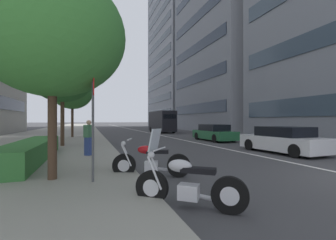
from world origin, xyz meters
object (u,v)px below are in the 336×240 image
object	(u,v)px
street_tree_near_plaza_corner	(52,36)
street_tree_by_lamp_post	(72,93)
motorcycle_nearest_camera	(151,162)
delivery_van_ahead	(162,121)
car_mid_block_traffic	(214,133)
car_following_behind	(283,140)
street_lamp_with_banners	(97,71)
street_tree_mid_sidewalk	(62,76)
parking_sign_by_curb	(93,119)
motorcycle_far_end_row	(187,185)
pedestrian_on_plaza	(89,138)

from	to	relation	value
street_tree_near_plaza_corner	street_tree_by_lamp_post	distance (m)	16.12
motorcycle_nearest_camera	delivery_van_ahead	distance (m)	24.79
car_mid_block_traffic	delivery_van_ahead	world-z (taller)	delivery_van_ahead
car_following_behind	street_lamp_with_banners	size ratio (longest dim) A/B	0.47
car_following_behind	street_tree_mid_sidewalk	bearing A→B (deg)	59.30
delivery_van_ahead	street_tree_by_lamp_post	bearing A→B (deg)	122.27
street_lamp_with_banners	street_tree_mid_sidewalk	bearing A→B (deg)	153.32
delivery_van_ahead	street_tree_by_lamp_post	xyz separation A→B (m)	(-7.40, 10.88, 2.65)
motorcycle_nearest_camera	car_mid_block_traffic	xyz separation A→B (m)	(10.01, -7.95, 0.20)
street_tree_near_plaza_corner	car_mid_block_traffic	bearing A→B (deg)	-46.51
car_mid_block_traffic	street_lamp_with_banners	bearing A→B (deg)	73.93
car_mid_block_traffic	parking_sign_by_curb	distance (m)	14.30
motorcycle_nearest_camera	parking_sign_by_curb	size ratio (longest dim) A/B	0.85
motorcycle_far_end_row	pedestrian_on_plaza	size ratio (longest dim) A/B	1.17
street_tree_near_plaza_corner	delivery_van_ahead	bearing A→B (deg)	-23.72
car_mid_block_traffic	street_tree_near_plaza_corner	distance (m)	14.87
car_following_behind	car_mid_block_traffic	size ratio (longest dim) A/B	0.99
street_lamp_with_banners	parking_sign_by_curb	bearing A→B (deg)	177.88
car_following_behind	street_tree_near_plaza_corner	distance (m)	11.04
delivery_van_ahead	parking_sign_by_curb	bearing A→B (deg)	156.83
motorcycle_nearest_camera	parking_sign_by_curb	xyz separation A→B (m)	(-0.57, 1.60, 1.26)
street_lamp_with_banners	motorcycle_far_end_row	bearing A→B (deg)	-175.60
street_tree_mid_sidewalk	street_tree_by_lamp_post	bearing A→B (deg)	-0.39
pedestrian_on_plaza	car_following_behind	bearing A→B (deg)	29.70
car_following_behind	pedestrian_on_plaza	distance (m)	9.46
car_mid_block_traffic	street_lamp_with_banners	xyz separation A→B (m)	(2.50, 9.07, 4.93)
parking_sign_by_curb	street_tree_by_lamp_post	world-z (taller)	street_tree_by_lamp_post
motorcycle_nearest_camera	parking_sign_by_curb	bearing A→B (deg)	39.43
parking_sign_by_curb	pedestrian_on_plaza	bearing A→B (deg)	1.27
street_lamp_with_banners	motorcycle_nearest_camera	bearing A→B (deg)	-174.89
street_tree_by_lamp_post	street_tree_near_plaza_corner	bearing A→B (deg)	-178.04
car_following_behind	pedestrian_on_plaza	world-z (taller)	pedestrian_on_plaza
street_tree_mid_sidewalk	street_lamp_with_banners	bearing A→B (deg)	-26.68
motorcycle_far_end_row	street_tree_near_plaza_corner	world-z (taller)	street_tree_near_plaza_corner
motorcycle_far_end_row	car_mid_block_traffic	size ratio (longest dim) A/B	0.40
delivery_van_ahead	parking_sign_by_curb	xyz separation A→B (m)	(-24.09, 9.35, 0.16)
delivery_van_ahead	street_tree_mid_sidewalk	xyz separation A→B (m)	(-15.13, 10.93, 2.74)
pedestrian_on_plaza	street_lamp_with_banners	bearing A→B (deg)	123.99
street_tree_mid_sidewalk	delivery_van_ahead	bearing A→B (deg)	-35.85
street_tree_near_plaza_corner	street_tree_by_lamp_post	size ratio (longest dim) A/B	0.94
car_mid_block_traffic	motorcycle_far_end_row	bearing A→B (deg)	147.07
car_mid_block_traffic	parking_sign_by_curb	bearing A→B (deg)	137.24
motorcycle_nearest_camera	street_tree_mid_sidewalk	distance (m)	9.77
motorcycle_nearest_camera	street_tree_mid_sidewalk	size ratio (longest dim) A/B	0.38
street_lamp_with_banners	street_tree_mid_sidewalk	world-z (taller)	street_lamp_with_banners
car_following_behind	street_lamp_with_banners	world-z (taller)	street_lamp_with_banners
parking_sign_by_curb	street_tree_near_plaza_corner	distance (m)	2.41
motorcycle_nearest_camera	car_following_behind	distance (m)	8.11
delivery_van_ahead	street_tree_by_lamp_post	size ratio (longest dim) A/B	1.09
car_mid_block_traffic	street_tree_mid_sidewalk	distance (m)	11.83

